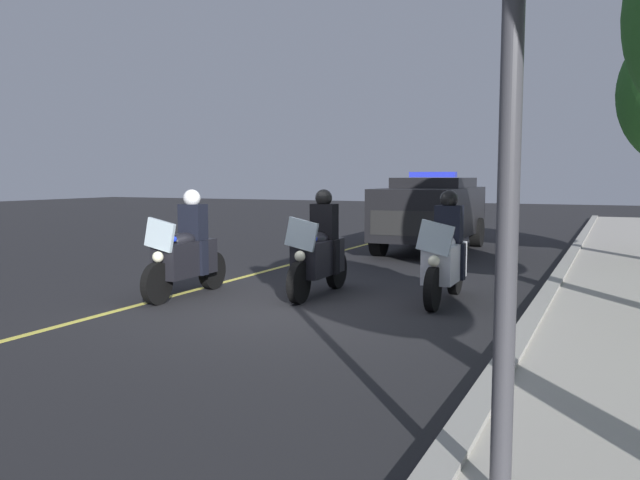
# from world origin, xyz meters

# --- Properties ---
(ground_plane) EXTENTS (80.00, 80.00, 0.00)m
(ground_plane) POSITION_xyz_m (0.00, 0.00, 0.00)
(ground_plane) COLOR black
(curb_strip) EXTENTS (48.00, 0.24, 0.15)m
(curb_strip) POSITION_xyz_m (0.00, 3.43, 0.07)
(curb_strip) COLOR #9E9B93
(curb_strip) RESTS_ON ground
(lane_stripe_center) EXTENTS (48.00, 0.12, 0.01)m
(lane_stripe_center) POSITION_xyz_m (0.00, -2.12, 0.00)
(lane_stripe_center) COLOR #E0D14C
(lane_stripe_center) RESTS_ON ground
(police_motorcycle_lead_left) EXTENTS (2.14, 0.57, 1.72)m
(police_motorcycle_lead_left) POSITION_xyz_m (-0.10, -1.90, 0.70)
(police_motorcycle_lead_left) COLOR black
(police_motorcycle_lead_left) RESTS_ON ground
(police_motorcycle_lead_right) EXTENTS (2.14, 0.57, 1.72)m
(police_motorcycle_lead_right) POSITION_xyz_m (-1.09, 0.00, 0.70)
(police_motorcycle_lead_right) COLOR black
(police_motorcycle_lead_right) RESTS_ON ground
(police_motorcycle_trailing) EXTENTS (2.14, 0.57, 1.72)m
(police_motorcycle_trailing) POSITION_xyz_m (-1.37, 2.00, 0.70)
(police_motorcycle_trailing) COLOR black
(police_motorcycle_trailing) RESTS_ON ground
(police_suv) EXTENTS (4.94, 2.14, 2.05)m
(police_suv) POSITION_xyz_m (-8.05, -0.02, 1.07)
(police_suv) COLOR black
(police_suv) RESTS_ON ground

